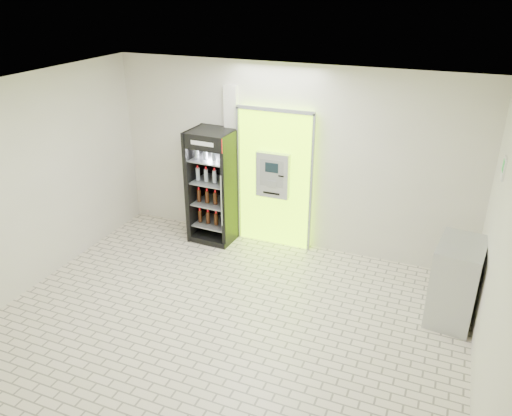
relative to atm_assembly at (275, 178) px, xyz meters
The scene contains 7 objects.
ground 2.69m from the atm_assembly, 85.26° to the right, with size 6.00×6.00×0.00m, color beige.
room_shell 2.51m from the atm_assembly, 85.26° to the right, with size 6.00×6.00×6.00m.
atm_assembly is the anchor object (origin of this frame).
pillar 0.79m from the atm_assembly, behind, with size 0.22×0.11×2.60m.
beverage_cooler 1.06m from the atm_assembly, 166.67° to the right, with size 0.75×0.71×1.93m.
steel_cabinet 3.18m from the atm_assembly, 20.85° to the right, with size 0.66×0.89×1.11m.
exit_sign 3.48m from the atm_assembly, 17.65° to the right, with size 0.02×0.22×0.26m.
Camera 1 is at (2.38, -4.73, 4.11)m, focal length 35.00 mm.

